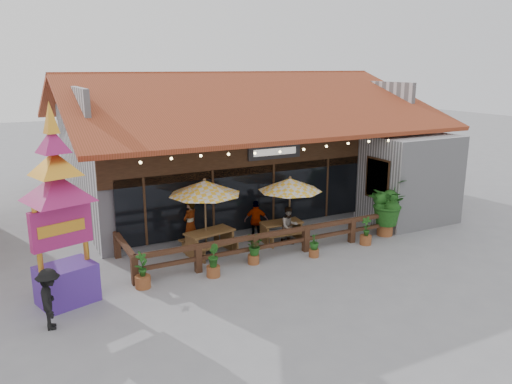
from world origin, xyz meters
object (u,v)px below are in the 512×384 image
umbrella_right (290,185)px  thai_sign_tower (58,193)px  tropical_plant (386,203)px  picnic_table_right (281,228)px  pedestrian (50,299)px  umbrella_left (205,188)px  picnic_table_left (210,238)px

umbrella_right → thai_sign_tower: bearing=-169.8°
tropical_plant → picnic_table_right: bearing=161.9°
pedestrian → umbrella_left: bearing=-54.3°
picnic_table_right → thai_sign_tower: 8.29m
umbrella_right → pedestrian: size_ratio=1.69×
picnic_table_right → pedestrian: size_ratio=1.05×
picnic_table_right → pedestrian: 8.74m
picnic_table_left → tropical_plant: size_ratio=0.88×
umbrella_left → picnic_table_left: size_ratio=1.39×
picnic_table_right → picnic_table_left: bearing=179.4°
umbrella_right → thai_sign_tower: 8.11m
thai_sign_tower → picnic_table_right: bearing=11.9°
picnic_table_left → thai_sign_tower: (-4.87, -1.66, 2.56)m
umbrella_left → pedestrian: umbrella_left is taller
pedestrian → thai_sign_tower: bearing=-16.8°
pedestrian → umbrella_right: bearing=-66.6°
umbrella_left → umbrella_right: 3.16m
umbrella_left → thai_sign_tower: thai_sign_tower is taller
umbrella_left → tropical_plant: bearing=-11.9°
picnic_table_left → picnic_table_right: picnic_table_left is taller
tropical_plant → umbrella_right: bearing=163.8°
pedestrian → picnic_table_left: bearing=-55.8°
umbrella_right → pedestrian: 8.99m
umbrella_right → picnic_table_right: (-0.23, 0.20, -1.66)m
umbrella_right → picnic_table_left: (-3.05, 0.24, -1.62)m
umbrella_right → pedestrian: bearing=-162.1°
umbrella_left → picnic_table_right: umbrella_left is taller
picnic_table_left → thai_sign_tower: 5.75m
umbrella_right → tropical_plant: size_ratio=1.19×
picnic_table_right → tropical_plant: 4.14m
picnic_table_right → tropical_plant: size_ratio=0.74×
umbrella_left → pedestrian: 6.35m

